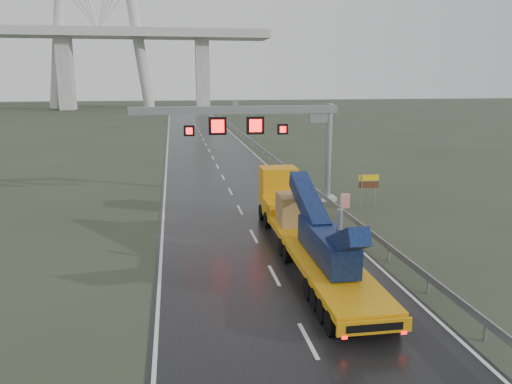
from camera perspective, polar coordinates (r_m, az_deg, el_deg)
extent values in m
plane|color=#323928|center=(19.99, 4.42, -13.85)|extent=(400.00, 400.00, 0.00)
cube|color=black|center=(58.18, -4.97, 3.92)|extent=(11.00, 200.00, 0.02)
cube|color=#9F9F9A|center=(38.11, 8.10, -0.67)|extent=(1.20, 1.20, 0.30)
cylinder|color=gray|center=(37.46, 8.26, 4.46)|extent=(0.48, 0.48, 7.20)
cube|color=gray|center=(35.66, -2.35, 9.34)|extent=(14.80, 0.55, 0.55)
cube|color=gray|center=(36.94, 7.20, 8.59)|extent=(1.40, 0.35, 0.90)
cube|color=gray|center=(35.63, -2.35, 10.06)|extent=(0.35, 0.35, 0.35)
cube|color=black|center=(35.56, -4.42, 7.52)|extent=(1.25, 0.25, 1.25)
cube|color=#FF0C0C|center=(35.42, -4.40, 7.50)|extent=(0.90, 0.02, 0.90)
cube|color=black|center=(35.89, -0.08, 7.61)|extent=(1.25, 0.25, 1.25)
cube|color=#FF0C0C|center=(35.75, -0.04, 7.59)|extent=(0.90, 0.02, 0.90)
cube|color=black|center=(35.47, -7.65, 6.95)|extent=(0.75, 0.25, 0.75)
cube|color=#FF0C0C|center=(35.33, -7.64, 6.93)|extent=(0.54, 0.02, 0.54)
cube|color=black|center=(36.30, 3.06, 7.18)|extent=(0.75, 0.25, 0.75)
cube|color=#FF0C0C|center=(36.16, 3.11, 7.15)|extent=(0.54, 0.02, 0.54)
cube|color=#9F9F9A|center=(160.28, -20.92, 12.55)|extent=(4.00, 6.00, 21.00)
cube|color=#9F9F9A|center=(157.61, -6.14, 13.31)|extent=(4.00, 6.00, 21.00)
cube|color=gold|center=(23.47, 7.37, -7.21)|extent=(2.67, 12.85, 0.32)
cube|color=gold|center=(17.88, 13.37, -14.77)|extent=(2.66, 0.13, 0.50)
cube|color=black|center=(17.83, 13.45, -14.86)|extent=(2.02, 0.04, 0.27)
cube|color=#FF0505|center=(17.61, 10.10, -16.08)|extent=(0.20, 0.04, 0.11)
cube|color=#FF0505|center=(18.35, 16.56, -15.18)|extent=(0.20, 0.04, 0.11)
cube|color=gold|center=(29.63, 3.75, -2.13)|extent=(2.39, 1.12, 0.46)
cube|color=gold|center=(31.07, 3.15, -1.85)|extent=(2.41, 2.77, 1.10)
cube|color=gold|center=(32.39, 2.57, 0.76)|extent=(2.31, 1.85, 2.38)
cube|color=black|center=(33.23, 2.26, 1.56)|extent=(2.11, 0.06, 1.10)
cube|color=#0E1641|center=(22.36, 8.08, -5.89)|extent=(1.33, 5.51, 1.28)
cube|color=#0E1641|center=(25.01, 6.04, -1.19)|extent=(0.96, 5.06, 2.34)
cube|color=#0E1641|center=(20.03, 10.06, -5.71)|extent=(0.86, 3.64, 2.21)
cylinder|color=gray|center=(22.27, 9.51, -3.79)|extent=(0.28, 0.28, 1.47)
cube|color=tan|center=(27.57, 4.68, -1.95)|extent=(2.03, 2.03, 1.65)
cylinder|color=black|center=(20.04, 10.67, -12.50)|extent=(2.67, 0.94, 0.92)
cylinder|color=black|center=(25.72, 5.91, -6.55)|extent=(2.67, 0.94, 0.92)
cylinder|color=black|center=(32.61, 2.61, -2.22)|extent=(2.48, 1.03, 1.01)
cylinder|color=gray|center=(35.77, 11.94, 0.06)|extent=(0.08, 0.08, 2.46)
cylinder|color=gray|center=(36.15, 13.45, 0.11)|extent=(0.08, 0.08, 2.46)
cube|color=yellow|center=(35.76, 12.78, 1.61)|extent=(1.43, 0.16, 0.41)
cube|color=#512C17|center=(35.86, 12.74, 0.80)|extent=(1.43, 0.16, 0.46)
cube|color=red|center=(35.89, 10.16, -1.00)|extent=(0.62, 0.36, 1.02)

